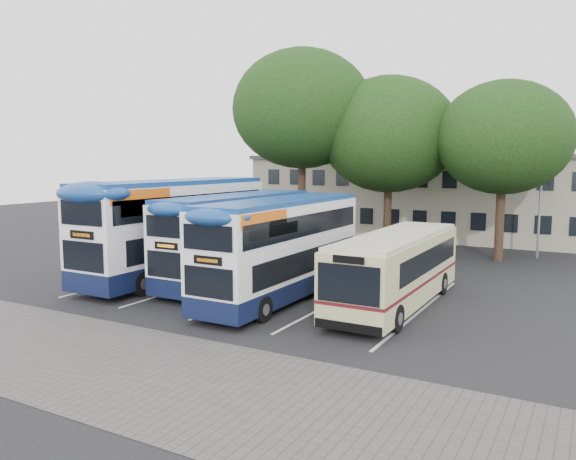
% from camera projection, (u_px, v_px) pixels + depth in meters
% --- Properties ---
extents(ground, '(120.00, 120.00, 0.00)m').
position_uv_depth(ground, '(285.00, 332.00, 19.01)').
color(ground, black).
rests_on(ground, ground).
extents(paving_strip, '(40.00, 6.00, 0.01)m').
position_uv_depth(paving_strip, '(135.00, 369.00, 15.64)').
color(paving_strip, '#595654').
rests_on(paving_strip, ground).
extents(bay_lines, '(14.12, 11.00, 0.01)m').
position_uv_depth(bay_lines, '(267.00, 290.00, 25.15)').
color(bay_lines, silver).
rests_on(bay_lines, ground).
extents(depot_building, '(32.40, 8.40, 6.20)m').
position_uv_depth(depot_building, '(462.00, 196.00, 42.03)').
color(depot_building, '#A79E87').
rests_on(depot_building, ground).
extents(lamp_post, '(0.25, 1.05, 9.06)m').
position_uv_depth(lamp_post, '(542.00, 173.00, 32.81)').
color(lamp_post, gray).
rests_on(lamp_post, ground).
extents(tree_left, '(9.03, 9.03, 12.94)m').
position_uv_depth(tree_left, '(302.00, 109.00, 36.19)').
color(tree_left, black).
rests_on(tree_left, ground).
extents(tree_mid, '(8.57, 8.57, 11.06)m').
position_uv_depth(tree_mid, '(389.00, 135.00, 35.25)').
color(tree_mid, black).
rests_on(tree_mid, ground).
extents(tree_right, '(7.59, 7.59, 10.32)m').
position_uv_depth(tree_right, '(504.00, 138.00, 31.79)').
color(tree_right, black).
rests_on(tree_right, ground).
extents(bus_dd_left, '(2.82, 11.62, 4.84)m').
position_uv_depth(bus_dd_left, '(177.00, 224.00, 27.67)').
color(bus_dd_left, '#0F1739').
rests_on(bus_dd_left, ground).
extents(bus_dd_mid, '(2.44, 10.06, 4.19)m').
position_uv_depth(bus_dd_mid, '(238.00, 234.00, 26.58)').
color(bus_dd_mid, '#0F1739').
rests_on(bus_dd_mid, ground).
extents(bus_dd_right, '(2.45, 10.11, 4.21)m').
position_uv_depth(bus_dd_right, '(283.00, 244.00, 23.30)').
color(bus_dd_right, '#0F1739').
rests_on(bus_dd_right, ground).
extents(bus_single, '(2.49, 9.78, 2.91)m').
position_uv_depth(bus_single, '(397.00, 265.00, 22.25)').
color(bus_single, '#CDC988').
rests_on(bus_single, ground).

